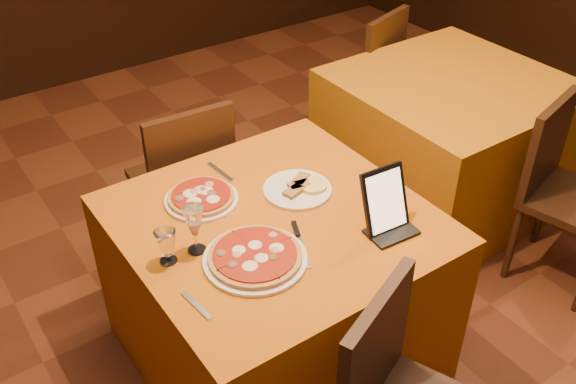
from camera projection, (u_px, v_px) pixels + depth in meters
floor at (371, 378)px, 2.73m from camera, size 6.00×7.00×0.01m
main_table at (275, 290)px, 2.63m from camera, size 1.10×1.10×0.75m
side_table at (446, 142)px, 3.58m from camera, size 1.10×1.10×0.75m
chair_main_far at (180, 179)px, 3.13m from camera, size 0.49×0.49×0.91m
chair_side_near at (576, 201)px, 2.99m from camera, size 0.52×0.52×0.91m
chair_side_far at (356, 78)px, 4.06m from camera, size 0.47×0.47×0.91m
pizza_near at (255, 258)px, 2.20m from camera, size 0.36×0.36×0.03m
pizza_far at (201, 198)px, 2.48m from camera, size 0.29×0.29×0.03m
cutlet_dish at (297, 188)px, 2.54m from camera, size 0.27×0.27×0.03m
wine_glass at (195, 229)px, 2.20m from camera, size 0.11×0.11×0.19m
water_glass at (167, 247)px, 2.17m from camera, size 0.07×0.07×0.13m
tablet at (385, 200)px, 2.30m from camera, size 0.18×0.11×0.23m
knife at (301, 245)px, 2.27m from camera, size 0.12×0.24×0.01m
fork_near at (196, 305)px, 2.03m from camera, size 0.03×0.16×0.01m
fork_far at (220, 172)px, 2.65m from camera, size 0.03×0.17×0.01m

